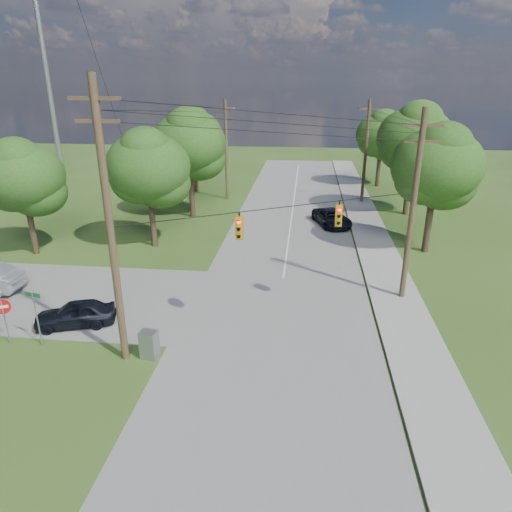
# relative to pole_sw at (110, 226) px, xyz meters

# --- Properties ---
(ground) EXTENTS (140.00, 140.00, 0.00)m
(ground) POSITION_rel_pole_sw_xyz_m (4.60, -0.40, -6.23)
(ground) COLOR #31501A
(ground) RESTS_ON ground
(main_road) EXTENTS (10.00, 100.00, 0.03)m
(main_road) POSITION_rel_pole_sw_xyz_m (6.60, 4.60, -6.21)
(main_road) COLOR gray
(main_road) RESTS_ON ground
(sidewalk_east) EXTENTS (2.60, 100.00, 0.12)m
(sidewalk_east) POSITION_rel_pole_sw_xyz_m (13.30, 4.60, -6.17)
(sidewalk_east) COLOR gray
(sidewalk_east) RESTS_ON ground
(pole_sw) EXTENTS (2.00, 0.32, 12.00)m
(pole_sw) POSITION_rel_pole_sw_xyz_m (0.00, 0.00, 0.00)
(pole_sw) COLOR brown
(pole_sw) RESTS_ON ground
(pole_ne) EXTENTS (2.00, 0.32, 10.50)m
(pole_ne) POSITION_rel_pole_sw_xyz_m (13.50, 7.60, -0.76)
(pole_ne) COLOR brown
(pole_ne) RESTS_ON ground
(pole_north_e) EXTENTS (2.00, 0.32, 10.00)m
(pole_north_e) POSITION_rel_pole_sw_xyz_m (13.50, 29.60, -1.10)
(pole_north_e) COLOR brown
(pole_north_e) RESTS_ON ground
(pole_north_w) EXTENTS (2.00, 0.32, 10.00)m
(pole_north_w) POSITION_rel_pole_sw_xyz_m (-0.40, 29.60, -1.10)
(pole_north_w) COLOR brown
(pole_north_w) RESTS_ON ground
(power_lines) EXTENTS (13.93, 29.62, 4.93)m
(power_lines) POSITION_rel_pole_sw_xyz_m (6.10, 11.14, 2.93)
(power_lines) COLOR black
(power_lines) RESTS_ON ground
(traffic_signals) EXTENTS (4.91, 3.27, 1.05)m
(traffic_signals) POSITION_rel_pole_sw_xyz_m (7.15, 4.03, -0.73)
(traffic_signals) COLOR #CB920B
(traffic_signals) RESTS_ON ground
(tree_w_near) EXTENTS (6.00, 6.00, 8.40)m
(tree_w_near) POSITION_rel_pole_sw_xyz_m (-3.40, 14.60, -0.30)
(tree_w_near) COLOR #473623
(tree_w_near) RESTS_ON ground
(tree_w_mid) EXTENTS (6.40, 6.40, 9.22)m
(tree_w_mid) POSITION_rel_pole_sw_xyz_m (-2.40, 22.60, 0.35)
(tree_w_mid) COLOR #473623
(tree_w_mid) RESTS_ON ground
(tree_w_far) EXTENTS (6.00, 6.00, 8.73)m
(tree_w_far) POSITION_rel_pole_sw_xyz_m (-4.40, 32.60, 0.02)
(tree_w_far) COLOR #473623
(tree_w_far) RESTS_ON ground
(tree_e_near) EXTENTS (6.20, 6.20, 8.81)m
(tree_e_near) POSITION_rel_pole_sw_xyz_m (16.60, 15.60, 0.02)
(tree_e_near) COLOR #473623
(tree_e_near) RESTS_ON ground
(tree_e_mid) EXTENTS (6.60, 6.60, 9.64)m
(tree_e_mid) POSITION_rel_pole_sw_xyz_m (17.10, 25.60, 0.68)
(tree_e_mid) COLOR #473623
(tree_e_mid) RESTS_ON ground
(tree_e_far) EXTENTS (5.80, 5.80, 8.32)m
(tree_e_far) POSITION_rel_pole_sw_xyz_m (16.10, 37.60, -0.31)
(tree_e_far) COLOR #473623
(tree_e_far) RESTS_ON ground
(tree_cross_n) EXTENTS (5.60, 5.60, 7.91)m
(tree_cross_n) POSITION_rel_pole_sw_xyz_m (-11.40, 12.10, -0.63)
(tree_cross_n) COLOR #473623
(tree_cross_n) RESTS_ON ground
(car_cross_dark) EXTENTS (4.22, 2.70, 1.34)m
(car_cross_dark) POSITION_rel_pole_sw_xyz_m (-3.54, 2.51, -5.53)
(car_cross_dark) COLOR black
(car_cross_dark) RESTS_ON cross_road
(car_main_north) EXTENTS (3.66, 5.32, 1.35)m
(car_main_north) POSITION_rel_pole_sw_xyz_m (10.10, 21.29, -5.52)
(car_main_north) COLOR black
(car_main_north) RESTS_ON main_road
(control_cabinet) EXTENTS (0.84, 0.68, 1.35)m
(control_cabinet) POSITION_rel_pole_sw_xyz_m (1.10, 0.14, -5.55)
(control_cabinet) COLOR gray
(control_cabinet) RESTS_ON ground
(do_not_enter_sign) EXTENTS (0.73, 0.33, 2.33)m
(do_not_enter_sign) POSITION_rel_pole_sw_xyz_m (-5.96, 0.60, -4.53)
(do_not_enter_sign) COLOR gray
(do_not_enter_sign) RESTS_ON ground
(street_name_sign) EXTENTS (0.81, 0.21, 2.75)m
(street_name_sign) POSITION_rel_pole_sw_xyz_m (-4.34, 0.60, -4.48)
(street_name_sign) COLOR gray
(street_name_sign) RESTS_ON ground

